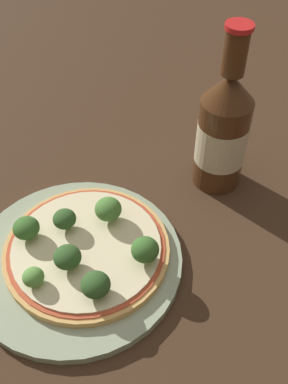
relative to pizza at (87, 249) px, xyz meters
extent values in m
plane|color=#3D2819|center=(-0.02, -0.02, -0.02)|extent=(3.00, 3.00, 0.00)
cylinder|color=#93A384|center=(-0.01, -0.01, -0.01)|extent=(0.26, 0.26, 0.01)
cylinder|color=tan|center=(0.00, 0.00, 0.00)|extent=(0.21, 0.21, 0.01)
cylinder|color=#B74728|center=(0.00, 0.00, 0.00)|extent=(0.20, 0.20, 0.00)
cylinder|color=beige|center=(0.00, 0.00, 0.00)|extent=(0.19, 0.19, 0.00)
cylinder|color=#6B8E51|center=(-0.07, -0.03, 0.01)|extent=(0.01, 0.01, 0.01)
ellipsoid|color=#386628|center=(-0.07, -0.03, 0.02)|extent=(0.03, 0.03, 0.03)
cylinder|color=#6B8E51|center=(-0.04, 0.01, 0.01)|extent=(0.01, 0.01, 0.01)
ellipsoid|color=#2D5123|center=(-0.04, 0.01, 0.02)|extent=(0.03, 0.03, 0.02)
cylinder|color=#6B8E51|center=(0.07, 0.02, 0.01)|extent=(0.01, 0.01, 0.01)
ellipsoid|color=#386628|center=(0.07, 0.02, 0.03)|extent=(0.03, 0.03, 0.03)
cylinder|color=#6B8E51|center=(0.05, -0.04, 0.01)|extent=(0.01, 0.01, 0.01)
ellipsoid|color=#2D5123|center=(0.05, -0.04, 0.02)|extent=(0.03, 0.03, 0.03)
cylinder|color=#6B8E51|center=(0.00, -0.03, 0.01)|extent=(0.01, 0.01, 0.01)
ellipsoid|color=#2D5123|center=(0.00, -0.03, 0.02)|extent=(0.03, 0.03, 0.03)
cylinder|color=#6B8E51|center=(0.00, 0.05, 0.01)|extent=(0.01, 0.01, 0.01)
ellipsoid|color=#477A33|center=(0.00, 0.05, 0.03)|extent=(0.03, 0.03, 0.03)
cylinder|color=#6B8E51|center=(-0.01, -0.08, 0.01)|extent=(0.01, 0.01, 0.01)
ellipsoid|color=#568E3D|center=(-0.01, -0.08, 0.02)|extent=(0.02, 0.02, 0.02)
cylinder|color=#472814|center=(0.06, 0.22, 0.05)|extent=(0.07, 0.07, 0.14)
cylinder|color=#C6B793|center=(0.06, 0.22, 0.05)|extent=(0.07, 0.07, 0.06)
cone|color=#472814|center=(0.06, 0.22, 0.14)|extent=(0.07, 0.07, 0.04)
cylinder|color=#472814|center=(0.06, 0.22, 0.19)|extent=(0.03, 0.03, 0.06)
cylinder|color=red|center=(0.06, 0.22, 0.22)|extent=(0.03, 0.03, 0.01)
camera|label=1|loc=(0.25, -0.23, 0.45)|focal=42.00mm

